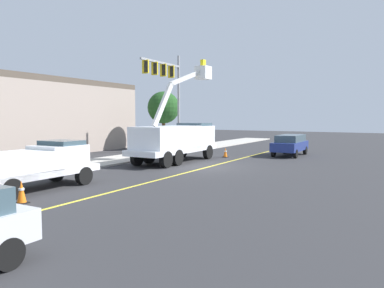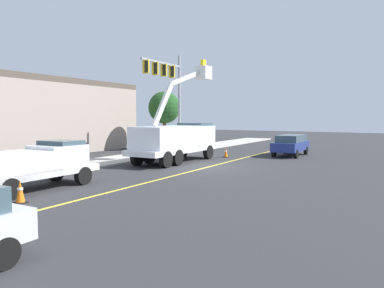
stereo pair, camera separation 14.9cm
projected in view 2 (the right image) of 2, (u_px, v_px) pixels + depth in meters
name	position (u px, v px, depth m)	size (l,w,h in m)	color
ground	(207.00, 167.00, 23.05)	(120.00, 120.00, 0.00)	#2D2D30
sidewalk_far_side	(117.00, 160.00, 26.70)	(60.00, 3.60, 0.12)	#B2ADA3
lane_centre_stripe	(207.00, 167.00, 23.05)	(50.00, 0.16, 0.01)	yellow
utility_bucket_truck	(177.00, 139.00, 25.77)	(8.32, 3.38, 7.11)	white
service_pickup_truck	(34.00, 164.00, 15.91)	(5.70, 2.42, 2.06)	white
passing_minivan	(291.00, 144.00, 29.87)	(4.89, 2.15, 1.69)	navy
traffic_cone_leading	(20.00, 192.00, 13.44)	(0.40, 0.40, 0.84)	black
traffic_cone_mid_front	(226.00, 152.00, 28.74)	(0.40, 0.40, 0.77)	black
traffic_signal_mast	(168.00, 83.00, 30.23)	(5.43, 0.75, 8.37)	gray
commercial_building_backdrop	(9.00, 116.00, 29.68)	(24.11, 8.19, 6.41)	gray
street_tree_right	(164.00, 108.00, 35.16)	(3.05, 3.05, 5.57)	brown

